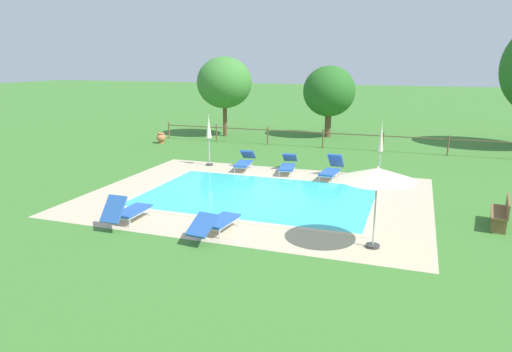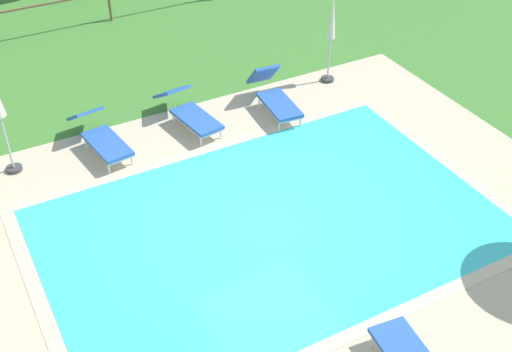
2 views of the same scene
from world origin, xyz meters
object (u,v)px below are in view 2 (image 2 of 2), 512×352
(sun_lounger_north_near_steps, at_px, (275,96))
(patio_umbrella_closed_row_west, at_px, (331,25))
(sun_lounger_north_far, at_px, (189,111))
(sun_lounger_south_near_corner, at_px, (101,135))

(sun_lounger_north_near_steps, bearing_deg, patio_umbrella_closed_row_west, 18.19)
(sun_lounger_north_far, bearing_deg, sun_lounger_north_near_steps, -10.31)
(sun_lounger_north_near_steps, relative_size, sun_lounger_south_near_corner, 0.93)
(sun_lounger_north_near_steps, xyz_separation_m, sun_lounger_south_near_corner, (-3.98, 0.36, -0.02))
(sun_lounger_south_near_corner, relative_size, patio_umbrella_closed_row_west, 0.88)
(sun_lounger_north_far, bearing_deg, sun_lounger_south_near_corner, -179.99)
(sun_lounger_north_near_steps, relative_size, patio_umbrella_closed_row_west, 0.82)
(sun_lounger_north_near_steps, distance_m, patio_umbrella_closed_row_west, 2.25)
(sun_lounger_north_far, distance_m, patio_umbrella_closed_row_west, 4.00)
(patio_umbrella_closed_row_west, bearing_deg, sun_lounger_north_near_steps, -161.81)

